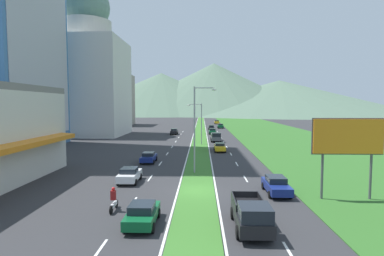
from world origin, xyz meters
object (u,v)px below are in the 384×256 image
(street_lamp_near, at_px, (197,124))
(car_3, at_px, (212,131))
(car_7, at_px, (211,128))
(car_0, at_px, (217,122))
(pickup_truck_1, at_px, (251,215))
(motorcycle_rider, at_px, (114,201))
(pickup_truck_0, at_px, (216,137))
(billboard_roadside, at_px, (348,139))
(car_9, at_px, (220,126))
(car_2, at_px, (142,214))
(street_lamp_mid, at_px, (200,121))
(car_8, at_px, (149,157))
(car_1, at_px, (220,147))
(car_4, at_px, (276,185))
(car_6, at_px, (129,175))
(car_5, at_px, (174,131))

(street_lamp_near, xyz_separation_m, car_3, (3.44, 47.61, -4.87))
(car_3, relative_size, car_7, 0.90)
(car_0, distance_m, pickup_truck_1, 108.29)
(motorcycle_rider, bearing_deg, pickup_truck_0, -12.38)
(car_7, relative_size, motorcycle_rider, 2.24)
(billboard_roadside, xyz_separation_m, pickup_truck_1, (-8.83, -6.52, -4.04))
(pickup_truck_0, bearing_deg, car_9, 175.05)
(street_lamp_near, bearing_deg, motorcycle_rider, -114.66)
(billboard_roadside, bearing_deg, pickup_truck_0, 102.44)
(car_0, distance_m, car_2, 108.04)
(street_lamp_near, height_order, billboard_roadside, street_lamp_near)
(street_lamp_mid, height_order, car_8, street_lamp_mid)
(car_2, bearing_deg, car_0, -5.38)
(car_7, bearing_deg, car_2, -5.15)
(car_2, xyz_separation_m, pickup_truck_1, (6.98, -0.67, 0.24))
(car_1, relative_size, car_4, 1.00)
(car_4, bearing_deg, car_8, -136.03)
(street_lamp_near, xyz_separation_m, car_2, (-3.30, -15.50, -4.87))
(car_0, xyz_separation_m, car_6, (-13.56, -96.55, -0.01))
(street_lamp_near, distance_m, car_1, 17.95)
(car_4, xyz_separation_m, pickup_truck_1, (-3.49, -8.16, 0.22))
(motorcycle_rider, bearing_deg, car_0, -6.93)
(car_0, relative_size, car_1, 1.00)
(car_3, distance_m, motorcycle_rider, 61.25)
(car_6, height_order, pickup_truck_0, pickup_truck_0)
(car_3, relative_size, motorcycle_rider, 2.03)
(street_lamp_near, height_order, car_5, street_lamp_near)
(street_lamp_near, xyz_separation_m, car_5, (-6.73, 46.44, -4.84))
(car_7, bearing_deg, car_3, -0.77)
(street_lamp_mid, xyz_separation_m, motorcycle_rider, (-6.12, -38.51, -3.98))
(street_lamp_near, relative_size, car_0, 2.17)
(motorcycle_rider, bearing_deg, car_5, 0.77)
(car_6, height_order, car_9, car_6)
(street_lamp_mid, relative_size, car_6, 2.00)
(car_2, relative_size, pickup_truck_0, 0.77)
(car_1, xyz_separation_m, pickup_truck_0, (-0.02, 13.74, 0.25))
(street_lamp_near, height_order, car_3, street_lamp_near)
(street_lamp_mid, bearing_deg, street_lamp_near, -90.41)
(car_4, relative_size, car_7, 1.02)
(street_lamp_near, height_order, motorcycle_rider, street_lamp_near)
(billboard_roadside, distance_m, pickup_truck_1, 11.70)
(car_5, relative_size, car_9, 1.17)
(car_4, distance_m, car_5, 56.19)
(car_9, bearing_deg, car_0, -179.76)
(car_0, relative_size, car_7, 1.02)
(car_1, distance_m, car_7, 44.57)
(car_2, bearing_deg, street_lamp_near, -12.03)
(car_1, xyz_separation_m, car_7, (-0.01, 44.57, 0.02))
(street_lamp_mid, relative_size, car_7, 1.81)
(car_6, xyz_separation_m, motorcycle_rider, (0.80, -8.44, -0.03))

